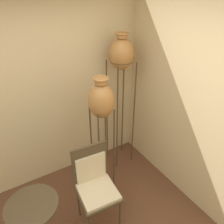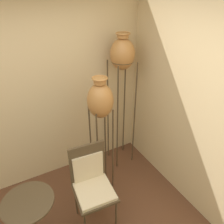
% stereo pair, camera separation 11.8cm
% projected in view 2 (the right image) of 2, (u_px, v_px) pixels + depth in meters
% --- Properties ---
extents(wall_back, '(7.27, 0.06, 2.70)m').
position_uv_depth(wall_back, '(27.00, 97.00, 2.82)').
color(wall_back, '#D1B784').
rests_on(wall_back, ground_plane).
extents(vase_stand_tall, '(0.33, 0.33, 2.08)m').
position_uv_depth(vase_stand_tall, '(122.00, 57.00, 2.91)').
color(vase_stand_tall, '#473823').
rests_on(vase_stand_tall, ground_plane).
extents(vase_stand_medium, '(0.32, 0.32, 1.70)m').
position_uv_depth(vase_stand_medium, '(100.00, 102.00, 2.60)').
color(vase_stand_medium, '#473823').
rests_on(vase_stand_medium, ground_plane).
extents(chair, '(0.48, 0.49, 1.07)m').
position_uv_depth(chair, '(92.00, 181.00, 2.54)').
color(chair, '#473823').
rests_on(chair, ground_plane).
extents(side_table, '(0.53, 0.53, 0.71)m').
position_uv_depth(side_table, '(31.00, 213.00, 2.30)').
color(side_table, '#473823').
rests_on(side_table, ground_plane).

